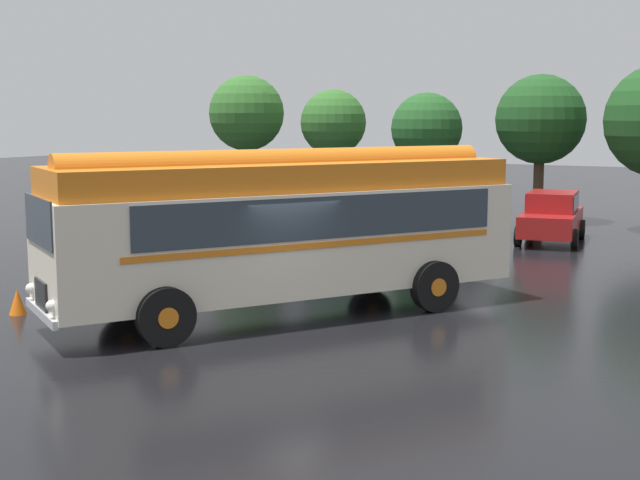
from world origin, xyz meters
TOP-DOWN VIEW (x-y plane):
  - ground_plane at (0.00, 0.00)m, footprint 120.00×120.00m
  - vintage_bus at (-0.16, 0.65)m, footprint 7.51×9.81m
  - car_near_left at (-3.53, 14.36)m, footprint 2.06×4.25m
  - car_mid_left at (-0.94, 13.74)m, footprint 2.29×4.35m
  - car_mid_right at (2.07, 14.17)m, footprint 2.38×4.39m
  - box_van at (-6.46, 14.09)m, footprint 2.38×5.79m
  - tree_far_left at (-12.75, 18.66)m, footprint 3.37×3.37m
  - tree_left_of_centre at (-8.81, 19.49)m, footprint 2.86×2.86m
  - tree_centre at (-4.40, 19.10)m, footprint 2.91×2.91m
  - tree_right_of_centre at (0.22, 19.44)m, footprint 3.47×3.47m
  - traffic_cone at (-5.13, -2.06)m, footprint 0.36×0.36m

SIDE VIEW (x-z plane):
  - ground_plane at x=0.00m, z-range 0.00..0.00m
  - traffic_cone at x=-5.13m, z-range 0.00..0.55m
  - car_near_left at x=-3.53m, z-range 0.02..1.68m
  - car_mid_left at x=-0.94m, z-range 0.02..1.68m
  - car_mid_right at x=2.07m, z-range 0.02..1.68m
  - box_van at x=-6.46m, z-range 0.11..2.61m
  - vintage_bus at x=-0.16m, z-range 0.15..3.64m
  - tree_centre at x=-4.40m, z-range 1.05..6.15m
  - tree_left_of_centre at x=-8.81m, z-range 1.24..6.53m
  - tree_right_of_centre at x=0.22m, z-range 1.16..6.92m
  - tree_far_left at x=-12.75m, z-range 1.35..7.30m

